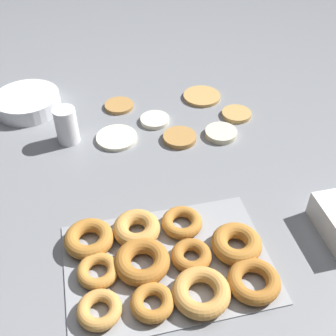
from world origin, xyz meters
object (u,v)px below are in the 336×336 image
at_px(pancake_4, 236,114).
at_px(pancake_6, 119,106).
at_px(donut_tray, 167,260).
at_px(paper_cup, 66,126).
at_px(pancake_1, 221,133).
at_px(pancake_3, 117,138).
at_px(pancake_5, 180,138).
at_px(pancake_2, 202,96).
at_px(pancake_0, 155,120).
at_px(batter_bowl, 27,102).

relative_size(pancake_4, pancake_6, 0.99).
bearing_deg(pancake_6, donut_tray, -88.87).
distance_m(pancake_6, paper_cup, 0.21).
xyz_separation_m(pancake_6, donut_tray, (0.01, -0.60, 0.01)).
bearing_deg(pancake_1, pancake_3, 170.40).
bearing_deg(pancake_5, pancake_2, 57.84).
xyz_separation_m(pancake_0, pancake_4, (0.24, -0.03, -0.00)).
relative_size(pancake_3, pancake_4, 1.31).
xyz_separation_m(pancake_2, donut_tray, (-0.25, -0.59, 0.01)).
distance_m(pancake_2, batter_bowl, 0.54).
height_order(pancake_2, pancake_3, same).
bearing_deg(batter_bowl, pancake_3, -41.39).
relative_size(pancake_6, batter_bowl, 0.45).
height_order(pancake_2, pancake_4, pancake_4).
bearing_deg(pancake_2, batter_bowl, 173.61).
bearing_deg(pancake_6, pancake_1, -38.72).
relative_size(pancake_1, pancake_4, 1.03).
height_order(pancake_0, pancake_2, pancake_0).
height_order(pancake_1, donut_tray, donut_tray).
bearing_deg(pancake_5, pancake_0, 116.47).
xyz_separation_m(pancake_2, pancake_4, (0.07, -0.12, 0.00)).
height_order(pancake_3, paper_cup, paper_cup).
xyz_separation_m(pancake_2, batter_bowl, (-0.53, 0.06, 0.02)).
height_order(pancake_3, pancake_6, same).
xyz_separation_m(pancake_4, batter_bowl, (-0.61, 0.18, 0.02)).
bearing_deg(pancake_0, pancake_4, -5.88).
xyz_separation_m(pancake_5, batter_bowl, (-0.41, 0.25, 0.02)).
relative_size(pancake_0, pancake_5, 0.92).
bearing_deg(pancake_2, pancake_5, -122.16).
distance_m(pancake_5, paper_cup, 0.31).
bearing_deg(pancake_0, donut_tray, -99.01).
distance_m(pancake_0, pancake_1, 0.20).
bearing_deg(paper_cup, pancake_6, 40.22).
relative_size(pancake_0, donut_tray, 0.20).
relative_size(pancake_5, donut_tray, 0.22).
bearing_deg(pancake_5, paper_cup, 167.61).
bearing_deg(pancake_4, donut_tray, -124.24).
bearing_deg(pancake_3, pancake_0, 25.80).
height_order(pancake_1, paper_cup, paper_cup).
height_order(pancake_2, batter_bowl, batter_bowl).
height_order(pancake_0, donut_tray, donut_tray).
relative_size(pancake_2, pancake_6, 1.33).
height_order(pancake_2, donut_tray, donut_tray).
bearing_deg(pancake_3, donut_tray, -84.65).
bearing_deg(paper_cup, pancake_4, 1.01).
xyz_separation_m(pancake_1, pancake_4, (0.08, 0.08, -0.00)).
relative_size(pancake_2, pancake_3, 1.02).
distance_m(pancake_6, donut_tray, 0.60).
distance_m(pancake_1, pancake_4, 0.11).
distance_m(pancake_4, paper_cup, 0.50).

